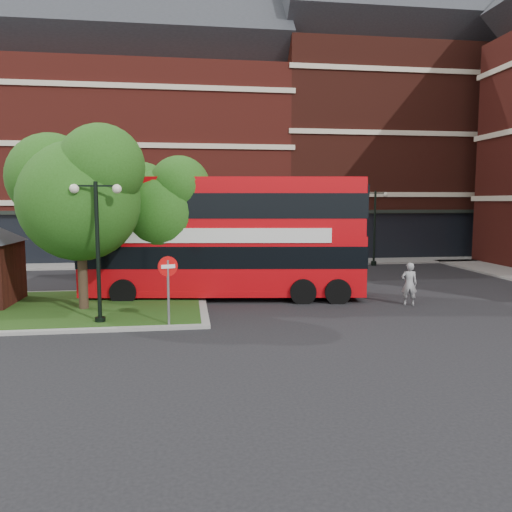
{
  "coord_description": "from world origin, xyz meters",
  "views": [
    {
      "loc": [
        -2.44,
        -17.46,
        4.35
      ],
      "look_at": [
        0.46,
        3.48,
        2.0
      ],
      "focal_mm": 35.0,
      "sensor_mm": 36.0,
      "label": 1
    }
  ],
  "objects": [
    {
      "name": "pavement_far",
      "position": [
        0.0,
        16.5,
        0.06
      ],
      "size": [
        44.0,
        3.0,
        0.12
      ],
      "primitive_type": "cube",
      "color": "slate",
      "rests_on": "ground"
    },
    {
      "name": "car_white",
      "position": [
        7.16,
        16.0,
        0.72
      ],
      "size": [
        4.42,
        1.69,
        1.44
      ],
      "primitive_type": "imported",
      "rotation": [
        0.0,
        0.0,
        1.53
      ],
      "color": "silver",
      "rests_on": "ground"
    },
    {
      "name": "tree_island_west",
      "position": [
        -6.6,
        2.58,
        4.79
      ],
      "size": [
        5.4,
        4.71,
        7.21
      ],
      "color": "#2D2116",
      "rests_on": "ground"
    },
    {
      "name": "lamp_far_right",
      "position": [
        10.0,
        14.5,
        2.83
      ],
      "size": [
        1.72,
        0.36,
        5.0
      ],
      "color": "black",
      "rests_on": "ground"
    },
    {
      "name": "no_entry_sign",
      "position": [
        -3.11,
        -0.5,
        1.77
      ],
      "size": [
        0.67,
        0.27,
        2.48
      ],
      "rotation": [
        0.0,
        0.0,
        0.33
      ],
      "color": "slate",
      "rests_on": "ground"
    },
    {
      "name": "woman",
      "position": [
        6.7,
        2.0,
        0.9
      ],
      "size": [
        0.75,
        0.59,
        1.8
      ],
      "primitive_type": "imported",
      "rotation": [
        0.0,
        0.0,
        2.86
      ],
      "color": "gray",
      "rests_on": "ground"
    },
    {
      "name": "lamp_far_left",
      "position": [
        2.0,
        14.5,
        2.83
      ],
      "size": [
        1.72,
        0.36,
        5.0
      ],
      "color": "black",
      "rests_on": "ground"
    },
    {
      "name": "terrace_far_left",
      "position": [
        -8.0,
        24.0,
        7.0
      ],
      "size": [
        26.0,
        12.0,
        14.0
      ],
      "primitive_type": "cube",
      "color": "maroon",
      "rests_on": "ground"
    },
    {
      "name": "lamp_island",
      "position": [
        -5.5,
        0.2,
        2.83
      ],
      "size": [
        1.72,
        0.36,
        5.0
      ],
      "color": "black",
      "rests_on": "ground"
    },
    {
      "name": "ground",
      "position": [
        0.0,
        0.0,
        0.0
      ],
      "size": [
        120.0,
        120.0,
        0.0
      ],
      "primitive_type": "plane",
      "color": "black",
      "rests_on": "ground"
    },
    {
      "name": "tree_island_east",
      "position": [
        -3.58,
        5.06,
        4.24
      ],
      "size": [
        4.46,
        3.9,
        6.29
      ],
      "color": "#2D2116",
      "rests_on": "ground"
    },
    {
      "name": "car_silver",
      "position": [
        -6.17,
        14.98,
        0.7
      ],
      "size": [
        4.13,
        1.67,
        1.41
      ],
      "primitive_type": "imported",
      "rotation": [
        0.0,
        0.0,
        1.57
      ],
      "color": "#A0A1A7",
      "rests_on": "ground"
    },
    {
      "name": "traffic_island",
      "position": [
        -8.0,
        3.0,
        0.07
      ],
      "size": [
        12.6,
        7.6,
        0.15
      ],
      "color": "gray",
      "rests_on": "ground"
    },
    {
      "name": "terrace_far_right",
      "position": [
        14.0,
        24.0,
        8.0
      ],
      "size": [
        18.0,
        12.0,
        16.0
      ],
      "primitive_type": "cube",
      "color": "#471911",
      "rests_on": "ground"
    },
    {
      "name": "bus",
      "position": [
        -0.84,
        4.71,
        3.08
      ],
      "size": [
        12.53,
        4.34,
        4.69
      ],
      "rotation": [
        0.0,
        0.0,
        -0.13
      ],
      "color": "#B8070D",
      "rests_on": "ground"
    }
  ]
}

